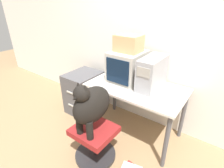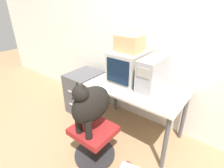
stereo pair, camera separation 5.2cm
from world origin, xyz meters
The scene contains 11 objects.
ground_plane centered at (0.00, 0.00, 0.00)m, with size 12.00×12.00×0.00m, color #937551.
wall_back centered at (0.00, 0.77, 1.30)m, with size 8.00×0.05×2.60m.
desk centered at (0.00, 0.35, 0.64)m, with size 1.22×0.71×0.74m.
crt_monitor centered at (-0.20, 0.45, 0.93)m, with size 0.40×0.48×0.40m.
pc_tower centered at (0.16, 0.43, 0.93)m, with size 0.21×0.49×0.39m.
keyboard centered at (-0.19, 0.11, 0.75)m, with size 0.41×0.15×0.03m.
computer_mouse centered at (0.08, 0.12, 0.75)m, with size 0.06×0.05×0.04m.
office_chair centered at (-0.16, -0.30, 0.24)m, with size 0.49×0.49×0.43m.
dog centered at (-0.16, -0.33, 0.75)m, with size 0.27×0.50×0.62m.
filing_cabinet centered at (-0.97, 0.35, 0.34)m, with size 0.45×0.57×0.67m.
cardboard_box centered at (-0.20, 0.45, 1.24)m, with size 0.32×0.25×0.21m.
Camera 1 is at (0.92, -1.42, 1.74)m, focal length 28.00 mm.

